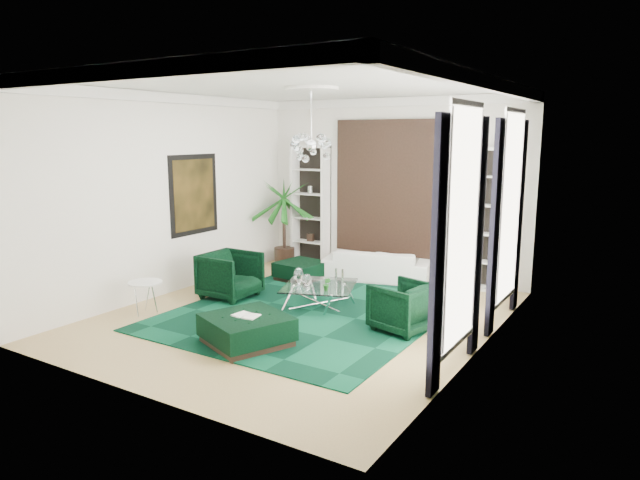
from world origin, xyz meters
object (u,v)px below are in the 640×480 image
Objects in this scene: coffee_table at (319,296)px; palm at (284,211)px; side_table at (146,298)px; ottoman_front at (247,330)px; armchair_right at (403,307)px; ottoman_side at (301,271)px; armchair_left at (230,275)px; sofa at (377,265)px.

palm is at bearing 135.59° from coffee_table.
palm reaches higher than side_table.
side_table is at bearing 174.05° from ottoman_front.
armchair_right is at bearing 20.10° from side_table.
coffee_table is at bearing 91.36° from ottoman_front.
ottoman_side is 0.35× the size of palm.
armchair_left is at bearing -168.69° from coffee_table.
sofa is 2.57× the size of armchair_right.
coffee_table is 1.98m from ottoman_side.
armchair_left reaches higher than side_table.
armchair_right is at bearing -11.31° from coffee_table.
armchair_left is at bearing 42.06° from sofa.
palm is at bearing 14.19° from armchair_left.
armchair_left is 2.96m from palm.
armchair_right is at bearing -90.10° from armchair_left.
palm is (-0.70, 2.75, 0.85)m from armchair_left.
armchair_right reaches higher than coffee_table.
armchair_left is 2.52m from ottoman_front.
ottoman_front is (0.05, -2.10, 0.01)m from coffee_table.
coffee_table is at bearing 38.21° from side_table.
coffee_table is (1.75, 0.35, -0.23)m from armchair_left.
side_table is (-1.00, -3.30, 0.08)m from ottoman_side.
coffee_table is at bearing 75.50° from sofa.
sofa is at bearing 90.65° from ottoman_front.
armchair_right reaches higher than ottoman_front.
sofa is at bearing 32.20° from ottoman_side.
side_table is at bearing -106.86° from ottoman_side.
sofa is at bearing -33.53° from armchair_left.
ottoman_side is at bearing 132.95° from coffee_table.
ottoman_side is at bearing 17.70° from sofa.
palm is at bearing 139.18° from ottoman_side.
sofa is 2.64m from palm.
side_table is 4.37m from palm.
armchair_left is 0.88× the size of ottoman_front.
sofa reaches higher than coffee_table.
palm is (-4.20, 2.75, 0.90)m from armchair_right.
side_table is (-2.35, -1.85, 0.07)m from coffee_table.
ottoman_side is at bearing 73.14° from side_table.
armchair_right is 2.45m from ottoman_front.
side_table is at bearing 45.98° from sofa.
armchair_right is (1.75, -2.65, 0.07)m from sofa.
armchair_right is 0.71× the size of coffee_table.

